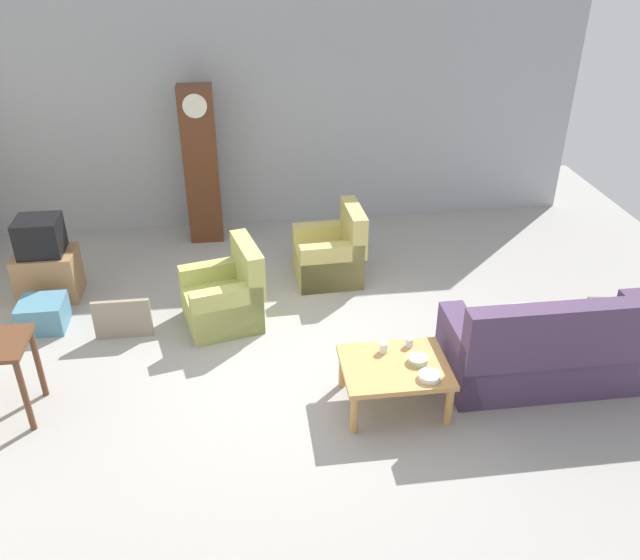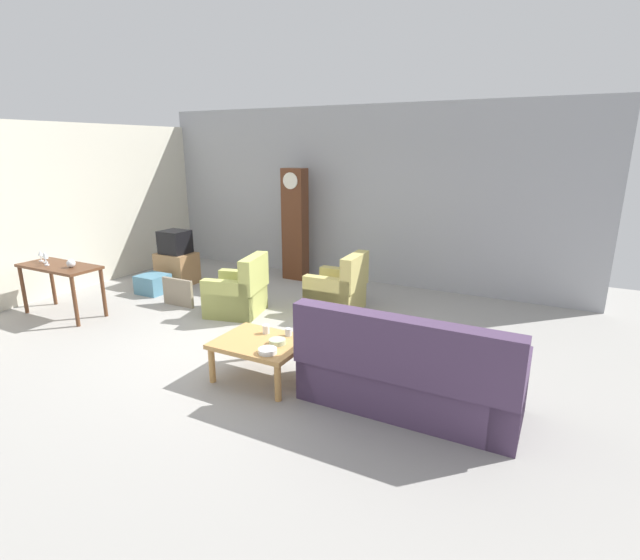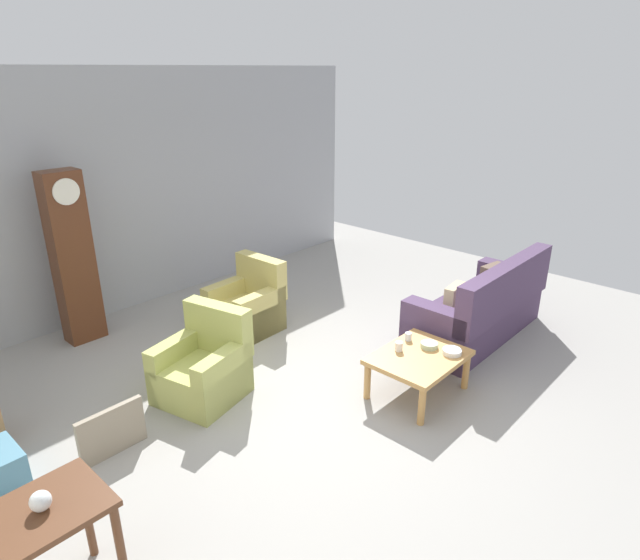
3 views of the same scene
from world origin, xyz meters
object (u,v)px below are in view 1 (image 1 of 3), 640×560
object	(u,v)px
cup_blue_rimmed	(409,342)
framed_picture_leaning	(122,319)
grandfather_clock	(201,166)
tv_crt	(40,236)
coffee_table_wood	(395,370)
bowl_white_stacked	(429,376)
armchair_olive_near	(226,298)
armchair_olive_far	(331,255)
storage_box_blue	(43,314)
bowl_shallow_green	(418,360)
tv_stand_cabinet	(49,275)
couch_floral	(557,350)
cup_white_porcelain	(384,347)

from	to	relation	value
cup_blue_rimmed	framed_picture_leaning	bearing A→B (deg)	157.34
framed_picture_leaning	grandfather_clock	bearing A→B (deg)	70.13
grandfather_clock	tv_crt	distance (m)	2.25
coffee_table_wood	bowl_white_stacked	size ratio (longest dim) A/B	4.93
armchair_olive_near	armchair_olive_far	distance (m)	1.54
grandfather_clock	storage_box_blue	xyz separation A→B (m)	(-1.73, -2.00, -0.89)
coffee_table_wood	framed_picture_leaning	size ratio (longest dim) A/B	1.60
storage_box_blue	cup_blue_rimmed	world-z (taller)	cup_blue_rimmed
armchair_olive_far	cup_blue_rimmed	distance (m)	2.22
grandfather_clock	tv_crt	bearing A→B (deg)	-143.35
bowl_shallow_green	armchair_olive_far	bearing A→B (deg)	100.19
grandfather_clock	cup_blue_rimmed	world-z (taller)	grandfather_clock
armchair_olive_near	bowl_white_stacked	xyz separation A→B (m)	(1.76, -1.82, 0.17)
coffee_table_wood	bowl_shallow_green	bearing A→B (deg)	3.55
tv_crt	bowl_white_stacked	size ratio (longest dim) A/B	2.47
tv_stand_cabinet	armchair_olive_far	bearing A→B (deg)	0.39
couch_floral	coffee_table_wood	size ratio (longest dim) A/B	2.19
cup_white_porcelain	armchair_olive_far	bearing A→B (deg)	94.13
cup_white_porcelain	cup_blue_rimmed	xyz separation A→B (m)	(0.26, 0.06, -0.01)
tv_crt	framed_picture_leaning	size ratio (longest dim) A/B	0.80
grandfather_clock	bowl_white_stacked	bearing A→B (deg)	-63.10
bowl_shallow_green	storage_box_blue	bearing A→B (deg)	154.91
cup_white_porcelain	bowl_shallow_green	distance (m)	0.34
grandfather_clock	armchair_olive_far	bearing A→B (deg)	-40.31
armchair_olive_far	tv_crt	xyz separation A→B (m)	(-3.33, -0.02, 0.48)
couch_floral	bowl_shallow_green	bearing A→B (deg)	-174.60
grandfather_clock	bowl_shallow_green	xyz separation A→B (m)	(1.98, -3.73, -0.58)
framed_picture_leaning	couch_floral	bearing A→B (deg)	-16.95
coffee_table_wood	cup_white_porcelain	world-z (taller)	cup_white_porcelain
cup_white_porcelain	bowl_shallow_green	size ratio (longest dim) A/B	0.54
bowl_white_stacked	armchair_olive_far	bearing A→B (deg)	100.09
storage_box_blue	framed_picture_leaning	bearing A→B (deg)	-19.42
framed_picture_leaning	cup_white_porcelain	distance (m)	2.83
storage_box_blue	cup_white_porcelain	size ratio (longest dim) A/B	4.88
tv_crt	coffee_table_wood	bearing A→B (deg)	-34.15
armchair_olive_far	bowl_white_stacked	world-z (taller)	armchair_olive_far
couch_floral	armchair_olive_near	distance (m)	3.45
grandfather_clock	cup_blue_rimmed	size ratio (longest dim) A/B	24.51
armchair_olive_far	bowl_shallow_green	size ratio (longest dim) A/B	5.06
armchair_olive_far	storage_box_blue	xyz separation A→B (m)	(-3.27, -0.69, -0.14)
armchair_olive_near	armchair_olive_far	world-z (taller)	same
grandfather_clock	bowl_shallow_green	size ratio (longest dim) A/B	11.56
tv_crt	grandfather_clock	bearing A→B (deg)	36.65
couch_floral	framed_picture_leaning	distance (m)	4.41
tv_stand_cabinet	storage_box_blue	xyz separation A→B (m)	(0.06, -0.67, -0.13)
armchair_olive_near	tv_crt	size ratio (longest dim) A/B	1.97
armchair_olive_far	bowl_shallow_green	bearing A→B (deg)	-79.81
grandfather_clock	tv_stand_cabinet	size ratio (longest dim) A/B	3.09
coffee_table_wood	cup_white_porcelain	size ratio (longest dim) A/B	9.86
grandfather_clock	framed_picture_leaning	bearing A→B (deg)	-109.87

